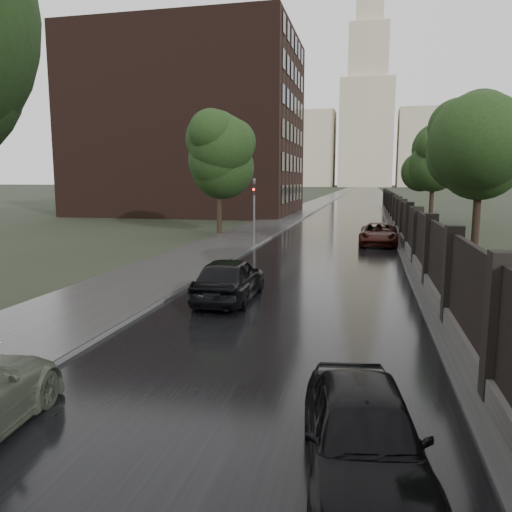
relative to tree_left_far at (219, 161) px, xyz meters
The scene contains 13 objects.
road 160.29m from the tree_left_far, 87.14° to the left, with size 8.00×420.00×0.02m, color black.
sidewalk_left 160.10m from the tree_left_far, 89.28° to the left, with size 4.00×420.00×0.16m, color #2D2D2D.
verge_right 160.65m from the tree_left_far, 85.18° to the left, with size 3.00×420.00×0.08m, color #2D2D2D.
fence_right 13.44m from the tree_left_far, ahead, with size 0.45×75.72×2.70m.
tree_left_far is the anchor object (origin of this frame).
tree_right_b 17.45m from the tree_left_far, 27.30° to the right, with size 4.08×4.08×7.01m.
tree_right_c 18.45m from the tree_left_far, 32.83° to the left, with size 4.08×4.08×7.01m.
traffic_light 6.84m from the tree_left_far, 53.53° to the right, with size 0.16×0.32×4.00m.
brick_building 24.63m from the tree_left_far, 114.44° to the left, with size 24.00×18.00×20.00m, color black.
stalinist_tower 272.14m from the tree_left_far, 88.30° to the left, with size 92.00×30.00×159.00m.
hatchback_left 20.21m from the tree_left_far, 72.25° to the right, with size 1.73×4.29×1.46m, color black.
car_right_near 30.10m from the tree_left_far, 69.63° to the right, with size 1.53×3.79×1.29m, color black.
car_right_far 12.33m from the tree_left_far, 16.05° to the right, with size 2.21×4.80×1.33m, color black.
Camera 1 is at (2.31, -4.07, 3.90)m, focal length 35.00 mm.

